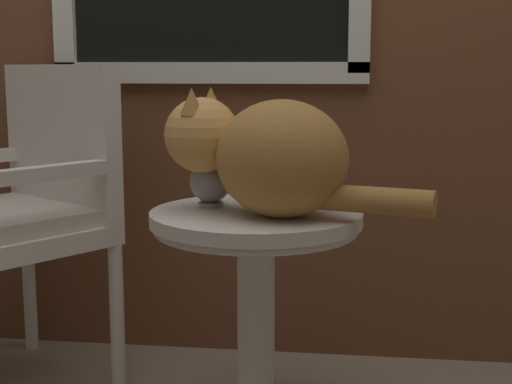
# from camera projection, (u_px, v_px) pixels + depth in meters

# --- Properties ---
(wicker_side_table) EXTENTS (0.55, 0.55, 0.62)m
(wicker_side_table) POSITION_uv_depth(u_px,v_px,m) (256.00, 280.00, 1.97)
(wicker_side_table) COLOR silver
(wicker_side_table) RESTS_ON ground_plane
(wicker_chair) EXTENTS (0.74, 0.74, 0.99)m
(wicker_chair) POSITION_uv_depth(u_px,v_px,m) (19.00, 204.00, 2.29)
(wicker_chair) COLOR silver
(wicker_chair) RESTS_ON ground_plane
(cat) EXTENTS (0.68, 0.37, 0.32)m
(cat) POSITION_uv_depth(u_px,v_px,m) (267.00, 154.00, 1.85)
(cat) COLOR #AD7A3D
(cat) RESTS_ON wicker_side_table
(pewter_vase_with_ivy) EXTENTS (0.11, 0.12, 0.28)m
(pewter_vase_with_ivy) POSITION_uv_depth(u_px,v_px,m) (210.00, 173.00, 1.99)
(pewter_vase_with_ivy) COLOR #99999E
(pewter_vase_with_ivy) RESTS_ON wicker_side_table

